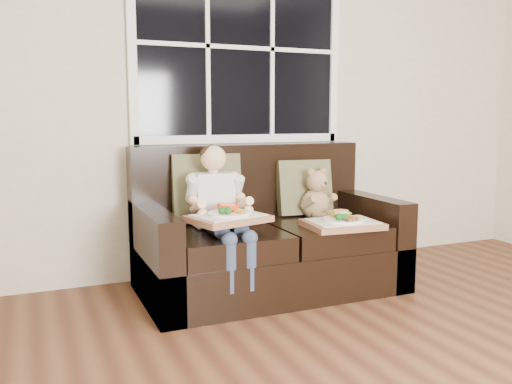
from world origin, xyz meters
name	(u,v)px	position (x,y,z in m)	size (l,w,h in m)	color
window_back	(240,48)	(-0.34, 2.48, 1.65)	(1.62, 0.04, 1.37)	black
loveseat	(266,242)	(-0.34, 2.02, 0.31)	(1.70, 0.92, 0.96)	black
pillow_left	(207,189)	(-0.71, 2.17, 0.68)	(0.48, 0.26, 0.47)	brown
pillow_right	(304,188)	(0.03, 2.17, 0.65)	(0.41, 0.23, 0.40)	brown
child	(218,201)	(-0.72, 1.90, 0.63)	(0.36, 0.59, 0.81)	silver
teddy_bear	(316,197)	(0.06, 2.03, 0.59)	(0.24, 0.29, 0.36)	tan
tray_left	(228,216)	(-0.73, 1.68, 0.58)	(0.50, 0.43, 0.10)	#AF714F
tray_right	(342,223)	(0.04, 1.66, 0.48)	(0.49, 0.39, 0.11)	#AF714F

